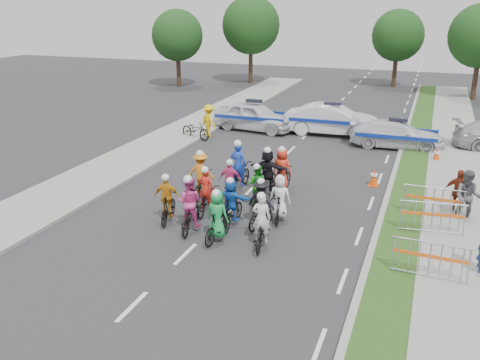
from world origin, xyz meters
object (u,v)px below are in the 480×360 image
(rider_8, at_px, (257,191))
(cone_0, at_px, (374,177))
(police_car_1, at_px, (332,120))
(spectator_1, at_px, (468,197))
(tree_3, at_px, (251,25))
(cone_1, at_px, (437,155))
(rider_5, at_px, (231,204))
(police_car_0, at_px, (254,116))
(rider_12, at_px, (239,173))
(rider_10, at_px, (201,178))
(spectator_2, at_px, (458,192))
(barrier_2, at_px, (433,203))
(tree_4, at_px, (398,36))
(police_car_2, at_px, (397,134))
(parked_bike, at_px, (196,130))
(tree_0, at_px, (177,35))
(rider_3, at_px, (168,203))
(rider_6, at_px, (206,198))
(rider_13, at_px, (282,174))
(rider_11, at_px, (268,174))
(rider_1, at_px, (217,221))
(rider_0, at_px, (262,228))
(barrier_0, at_px, (429,262))
(rider_2, at_px, (190,210))
(rider_7, at_px, (280,203))
(rider_9, at_px, (230,186))
(marshal_hiviz, at_px, (209,121))
(rider_4, at_px, (261,207))
(barrier_1, at_px, (432,219))

(rider_8, xyz_separation_m, cone_0, (3.63, 3.82, -0.29))
(rider_8, xyz_separation_m, police_car_1, (0.43, 11.59, 0.20))
(spectator_1, distance_m, tree_3, 31.74)
(spectator_1, relative_size, cone_1, 2.58)
(rider_5, bearing_deg, police_car_0, -68.22)
(police_car_1, height_order, tree_3, tree_3)
(rider_12, bearing_deg, rider_10, 51.69)
(spectator_2, height_order, barrier_2, spectator_2)
(police_car_0, bearing_deg, tree_4, -9.45)
(spectator_1, bearing_deg, police_car_2, 116.89)
(parked_bike, bearing_deg, tree_0, 48.15)
(rider_3, height_order, cone_1, rider_3)
(rider_6, distance_m, police_car_1, 12.85)
(rider_13, bearing_deg, police_car_0, -58.50)
(parked_bike, bearing_deg, rider_11, -118.94)
(rider_1, relative_size, rider_10, 0.93)
(spectator_1, bearing_deg, police_car_0, 145.96)
(spectator_2, xyz_separation_m, tree_3, (-16.47, 26.01, 4.08))
(rider_0, bearing_deg, barrier_0, 167.29)
(rider_2, distance_m, rider_5, 1.39)
(cone_1, distance_m, tree_4, 22.35)
(rider_3, height_order, rider_7, rider_3)
(rider_11, relative_size, barrier_0, 0.94)
(rider_2, relative_size, tree_3, 0.26)
(rider_9, bearing_deg, spectator_1, 179.36)
(rider_6, relative_size, spectator_2, 1.07)
(police_car_0, height_order, marshal_hiviz, marshal_hiviz)
(rider_1, height_order, tree_4, tree_4)
(rider_0, bearing_deg, police_car_1, -94.54)
(rider_4, relative_size, cone_0, 2.49)
(tree_3, bearing_deg, police_car_0, -70.38)
(marshal_hiviz, xyz_separation_m, tree_0, (-9.12, 14.83, 3.32))
(spectator_2, bearing_deg, rider_3, -137.97)
(rider_2, relative_size, rider_7, 1.16)
(rider_0, distance_m, rider_8, 3.17)
(rider_1, relative_size, cone_0, 2.46)
(spectator_1, relative_size, parked_bike, 0.95)
(barrier_2, bearing_deg, police_car_1, 117.41)
(marshal_hiviz, xyz_separation_m, parked_bike, (-0.45, -0.76, -0.37))
(rider_4, relative_size, barrier_1, 0.87)
(rider_10, height_order, spectator_1, rider_10)
(cone_1, relative_size, tree_0, 0.11)
(rider_12, relative_size, spectator_1, 1.12)
(spectator_1, relative_size, spectator_2, 1.12)
(rider_6, height_order, cone_0, rider_6)
(spectator_1, height_order, cone_0, spectator_1)
(spectator_2, relative_size, cone_0, 2.31)
(rider_1, xyz_separation_m, rider_5, (-0.07, 1.35, 0.03))
(rider_4, bearing_deg, parked_bike, -44.11)
(barrier_1, height_order, tree_4, tree_4)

